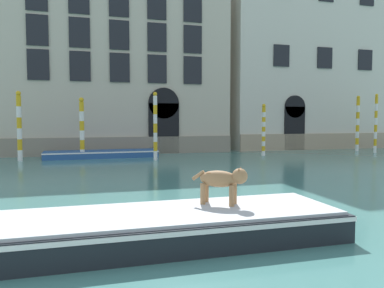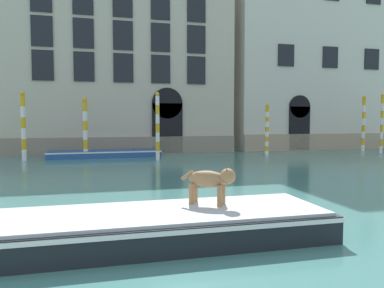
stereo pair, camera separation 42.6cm
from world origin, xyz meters
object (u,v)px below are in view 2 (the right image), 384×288
at_px(mooring_pole_2, 382,123).
at_px(mooring_pole_3, 267,130).
at_px(boat_moored_near_palazzo, 105,154).
at_px(mooring_pole_4, 363,123).
at_px(mooring_pole_0, 85,128).
at_px(mooring_pole_5, 23,126).
at_px(boat_foreground, 141,226).
at_px(mooring_pole_1, 158,126).
at_px(dog_on_deck, 211,180).

distance_m(mooring_pole_2, mooring_pole_3, 8.28).
distance_m(boat_moored_near_palazzo, mooring_pole_4, 17.95).
distance_m(mooring_pole_2, mooring_pole_4, 1.56).
relative_size(mooring_pole_0, mooring_pole_5, 0.93).
bearing_deg(mooring_pole_3, mooring_pole_0, 173.90).
xyz_separation_m(boat_foreground, boat_moored_near_palazzo, (-0.32, 16.17, -0.08)).
distance_m(mooring_pole_3, mooring_pole_4, 8.22).
xyz_separation_m(mooring_pole_0, mooring_pole_3, (10.87, -1.16, -0.15)).
bearing_deg(mooring_pole_1, mooring_pole_5, 167.81).
distance_m(dog_on_deck, mooring_pole_2, 21.55).
relative_size(dog_on_deck, mooring_pole_4, 0.25).
distance_m(mooring_pole_1, mooring_pole_5, 7.36).
bearing_deg(dog_on_deck, mooring_pole_1, 120.30).
relative_size(boat_moored_near_palazzo, mooring_pole_1, 1.75).
height_order(dog_on_deck, mooring_pole_3, mooring_pole_3).
xyz_separation_m(mooring_pole_1, mooring_pole_2, (15.20, 0.47, 0.10)).
distance_m(boat_moored_near_palazzo, mooring_pole_1, 4.02).
height_order(dog_on_deck, mooring_pole_1, mooring_pole_1).
relative_size(mooring_pole_2, mooring_pole_3, 1.24).
xyz_separation_m(boat_foreground, mooring_pole_3, (9.44, 14.51, 1.33)).
bearing_deg(mooring_pole_5, boat_moored_near_palazzo, 9.63).
bearing_deg(mooring_pole_0, boat_moored_near_palazzo, 24.43).
bearing_deg(mooring_pole_5, mooring_pole_0, 4.20).
distance_m(boat_moored_near_palazzo, mooring_pole_3, 10.00).
height_order(dog_on_deck, mooring_pole_4, mooring_pole_4).
height_order(boat_foreground, mooring_pole_1, mooring_pole_1).
bearing_deg(mooring_pole_0, mooring_pole_2, -3.94).
relative_size(mooring_pole_1, mooring_pole_3, 1.17).
bearing_deg(mooring_pole_3, mooring_pole_2, -1.09).
height_order(mooring_pole_3, mooring_pole_5, mooring_pole_5).
relative_size(boat_foreground, mooring_pole_1, 1.87).
bearing_deg(mooring_pole_3, boat_foreground, -123.05).
xyz_separation_m(mooring_pole_3, mooring_pole_5, (-14.13, 0.92, 0.29)).
bearing_deg(dog_on_deck, mooring_pole_3, 95.49).
distance_m(mooring_pole_0, mooring_pole_2, 19.18).
height_order(mooring_pole_0, mooring_pole_3, mooring_pole_0).
bearing_deg(mooring_pole_2, mooring_pole_4, 96.52).
xyz_separation_m(mooring_pole_0, mooring_pole_5, (-3.26, -0.24, 0.14)).
bearing_deg(mooring_pole_0, mooring_pole_3, -6.10).
bearing_deg(mooring_pole_5, mooring_pole_2, -2.76).
relative_size(boat_moored_near_palazzo, mooring_pole_0, 1.88).
relative_size(boat_moored_near_palazzo, mooring_pole_3, 2.05).
relative_size(dog_on_deck, mooring_pole_1, 0.26).
relative_size(mooring_pole_0, mooring_pole_4, 0.89).
height_order(boat_foreground, mooring_pole_2, mooring_pole_2).
relative_size(dog_on_deck, mooring_pole_2, 0.25).
xyz_separation_m(dog_on_deck, mooring_pole_1, (1.09, 13.60, 0.84)).
height_order(mooring_pole_0, mooring_pole_4, mooring_pole_4).
relative_size(boat_foreground, mooring_pole_0, 2.01).
bearing_deg(dog_on_deck, mooring_pole_2, 75.71).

